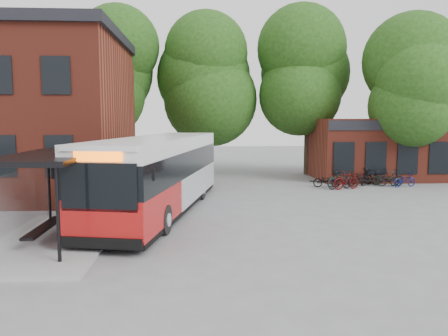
{
  "coord_description": "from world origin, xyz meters",
  "views": [
    {
      "loc": [
        0.19,
        -15.05,
        3.94
      ],
      "look_at": [
        1.19,
        2.44,
        2.0
      ],
      "focal_mm": 35.0,
      "sensor_mm": 36.0,
      "label": 1
    }
  ],
  "objects": [
    {
      "name": "shop_row",
      "position": [
        15.0,
        14.0,
        2.0
      ],
      "size": [
        14.0,
        6.2,
        4.0
      ],
      "primitive_type": null,
      "color": "maroon",
      "rests_on": "ground"
    },
    {
      "name": "bicycle_7",
      "position": [
        11.55,
        10.05,
        0.52
      ],
      "size": [
        1.78,
        0.72,
        1.04
      ],
      "primitive_type": "imported",
      "rotation": [
        0.0,
        0.0,
        1.71
      ],
      "color": "black",
      "rests_on": "ground"
    },
    {
      "name": "bicycle_4",
      "position": [
        9.89,
        10.55,
        0.49
      ],
      "size": [
        1.98,
        1.29,
        0.98
      ],
      "primitive_type": "imported",
      "rotation": [
        0.0,
        0.0,
        1.94
      ],
      "color": "black",
      "rests_on": "ground"
    },
    {
      "name": "tree_2",
      "position": [
        8.0,
        16.0,
        5.5
      ],
      "size": [
        7.92,
        7.92,
        11.0
      ],
      "primitive_type": null,
      "color": "#1A3F10",
      "rests_on": "ground"
    },
    {
      "name": "bicycle_2",
      "position": [
        8.54,
        9.8,
        0.47
      ],
      "size": [
        1.87,
        0.86,
        0.94
      ],
      "primitive_type": "imported",
      "rotation": [
        0.0,
        0.0,
        1.44
      ],
      "color": "black",
      "rests_on": "ground"
    },
    {
      "name": "bicycle_1",
      "position": [
        8.2,
        9.14,
        0.52
      ],
      "size": [
        1.8,
        1.14,
        1.05
      ],
      "primitive_type": "imported",
      "rotation": [
        0.0,
        0.0,
        1.97
      ],
      "color": "black",
      "rests_on": "ground"
    },
    {
      "name": "city_bus",
      "position": [
        -1.47,
        3.54,
        1.61
      ],
      "size": [
        5.08,
        12.94,
        3.22
      ],
      "primitive_type": null,
      "rotation": [
        0.0,
        0.0,
        -0.19
      ],
      "color": "#B11313",
      "rests_on": "ground"
    },
    {
      "name": "bike_rail",
      "position": [
        9.28,
        10.0,
        0.19
      ],
      "size": [
        5.2,
        0.1,
        0.38
      ],
      "primitive_type": null,
      "color": "black",
      "rests_on": "ground"
    },
    {
      "name": "ground",
      "position": [
        0.0,
        0.0,
        0.0
      ],
      "size": [
        100.0,
        100.0,
        0.0
      ],
      "primitive_type": "plane",
      "color": "slate"
    },
    {
      "name": "bicycle_5",
      "position": [
        10.49,
        10.48,
        0.47
      ],
      "size": [
        1.64,
        0.96,
        0.95
      ],
      "primitive_type": "imported",
      "rotation": [
        0.0,
        0.0,
        1.92
      ],
      "color": "black",
      "rests_on": "ground"
    },
    {
      "name": "bicycle_extra_0",
      "position": [
        12.24,
        9.71,
        0.41
      ],
      "size": [
        1.67,
        1.0,
        0.83
      ],
      "primitive_type": "imported",
      "rotation": [
        0.0,
        0.0,
        1.88
      ],
      "color": "navy",
      "rests_on": "ground"
    },
    {
      "name": "bicycle_0",
      "position": [
        7.65,
        9.89,
        0.41
      ],
      "size": [
        1.6,
        0.62,
        0.83
      ],
      "primitive_type": "imported",
      "rotation": [
        0.0,
        0.0,
        1.53
      ],
      "color": "black",
      "rests_on": "ground"
    },
    {
      "name": "bicycle_3",
      "position": [
        8.55,
        9.06,
        0.53
      ],
      "size": [
        1.82,
        1.08,
        1.06
      ],
      "primitive_type": "imported",
      "rotation": [
        0.0,
        0.0,
        1.93
      ],
      "color": "#430909",
      "rests_on": "ground"
    },
    {
      "name": "tree_3",
      "position": [
        13.0,
        12.0,
        4.64
      ],
      "size": [
        7.04,
        7.04,
        9.28
      ],
      "primitive_type": null,
      "color": "#1A3F10",
      "rests_on": "ground"
    },
    {
      "name": "tree_0",
      "position": [
        -6.0,
        16.0,
        5.5
      ],
      "size": [
        7.92,
        7.92,
        11.0
      ],
      "primitive_type": null,
      "color": "#1A3F10",
      "rests_on": "ground"
    },
    {
      "name": "tree_1",
      "position": [
        1.0,
        17.0,
        5.2
      ],
      "size": [
        7.92,
        7.92,
        10.4
      ],
      "primitive_type": null,
      "color": "#1A3F10",
      "rests_on": "ground"
    },
    {
      "name": "bicycle_6",
      "position": [
        11.37,
        10.34,
        0.42
      ],
      "size": [
        1.67,
        1.11,
        0.83
      ],
      "primitive_type": "imported",
      "rotation": [
        0.0,
        0.0,
        1.18
      ],
      "color": "black",
      "rests_on": "ground"
    },
    {
      "name": "bus_shelter",
      "position": [
        -4.5,
        -1.0,
        1.45
      ],
      "size": [
        3.6,
        7.0,
        2.9
      ],
      "primitive_type": null,
      "color": "black",
      "rests_on": "ground"
    }
  ]
}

